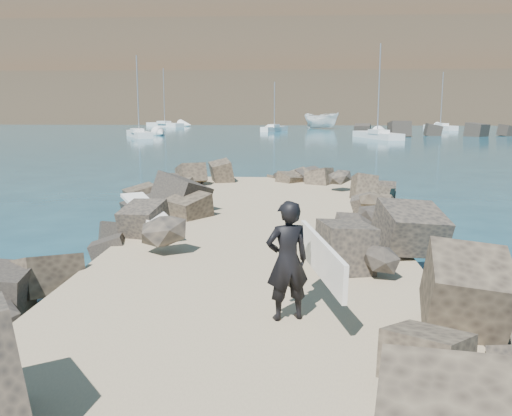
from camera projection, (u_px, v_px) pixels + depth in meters
The scene contains 14 objects.
ground at pixel (259, 269), 12.18m from camera, with size 800.00×800.00×0.00m, color #0F384C.
jetty at pixel (252, 284), 10.16m from camera, with size 6.00×26.00×0.60m, color #8C7759.
riprap_left at pixel (102, 263), 10.79m from camera, with size 2.60×22.00×1.00m, color black.
riprap_right at pixel (412, 268), 10.44m from camera, with size 2.60×22.00×1.00m, color black.
headland at pixel (325, 62), 165.88m from camera, with size 360.00×140.00×32.00m, color #2D4919.
surfboard_resting at pixel (148, 216), 12.59m from camera, with size 0.54×2.16×0.07m, color white.
boat_imported at pixel (322, 120), 85.46m from camera, with size 2.38×6.33×2.44m, color white.
surfer_with_board at pixel (292, 260), 7.55m from camera, with size 1.06×1.97×1.62m.
sailboat_a at pixel (139, 134), 62.86m from camera, with size 4.62×7.44×8.93m.
sailboat_f at pixel (473, 123), 102.84m from camera, with size 2.95×5.25×6.46m.
sailboat_b at pixel (274, 129), 76.63m from camera, with size 3.59×5.31×6.68m.
sailboat_c at pixel (377, 135), 60.10m from camera, with size 4.43×8.46×9.89m.
sailboat_e at pixel (165, 125), 92.95m from camera, with size 7.15×6.51×9.48m.
sailboat_d at pixel (440, 127), 81.56m from camera, with size 3.48×6.94×8.23m.
Camera 1 is at (0.68, -11.73, 3.44)m, focal length 40.00 mm.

